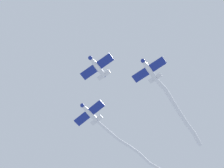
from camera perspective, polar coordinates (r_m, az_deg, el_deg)
airplane_lead at (r=89.37m, az=-1.93°, el=2.25°), size 5.78×7.26×1.88m
airplane_left_wing at (r=89.84m, az=4.81°, el=1.86°), size 5.72×7.31×1.88m
smoke_trail_left_wing at (r=94.64m, az=8.72°, el=-3.68°), size 17.30×9.56×2.07m
airplane_right_wing at (r=93.55m, az=-2.92°, el=-3.75°), size 5.96×7.07×1.88m
smoke_trail_right_wing at (r=99.86m, az=3.72°, el=-9.05°), size 19.19×18.33×3.84m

